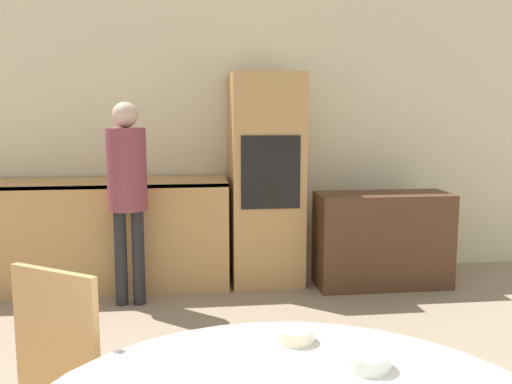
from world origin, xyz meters
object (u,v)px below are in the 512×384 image
Objects in this scene: bowl_centre at (368,361)px; oven_unit at (266,179)px; bowl_near at (295,335)px; person_standing at (127,180)px; sideboard at (382,240)px.

oven_unit is at bearing 87.31° from bowl_centre.
bowl_centre reaches higher than bowl_near.
bowl_near is 0.90× the size of bowl_centre.
person_standing is at bearing -156.34° from oven_unit.
person_standing reaches higher than bowl_centre.
sideboard reaches higher than bowl_centre.
sideboard is 2.19m from person_standing.
oven_unit is at bearing 83.79° from bowl_near.
oven_unit is 1.60× the size of sideboard.
person_standing is (-1.13, -0.49, 0.07)m from oven_unit.
sideboard is 8.82× the size of bowl_near.
oven_unit is at bearing 164.76° from sideboard.
oven_unit reaches higher than bowl_near.
oven_unit is 1.23m from person_standing.
oven_unit reaches higher than bowl_centre.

